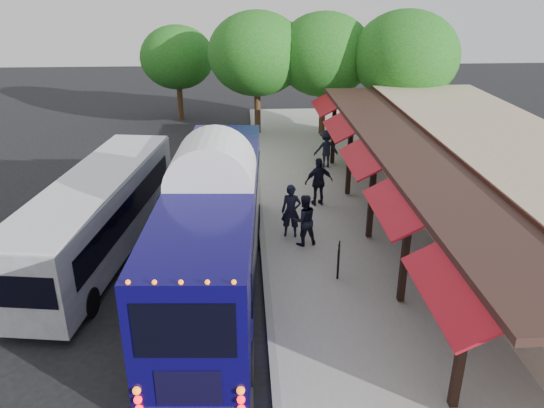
# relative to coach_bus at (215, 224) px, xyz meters

# --- Properties ---
(ground) EXTENTS (90.00, 90.00, 0.00)m
(ground) POSITION_rel_coach_bus_xyz_m (1.45, -1.61, -1.98)
(ground) COLOR black
(ground) RESTS_ON ground
(sidewalk) EXTENTS (10.00, 40.00, 0.15)m
(sidewalk) POSITION_rel_coach_bus_xyz_m (6.45, 2.39, -1.90)
(sidewalk) COLOR #9E9B93
(sidewalk) RESTS_ON ground
(curb) EXTENTS (0.20, 40.00, 0.16)m
(curb) POSITION_rel_coach_bus_xyz_m (1.50, 2.39, -1.90)
(curb) COLOR gray
(curb) RESTS_ON ground
(station_shelter) EXTENTS (8.15, 20.00, 3.60)m
(station_shelter) POSITION_rel_coach_bus_xyz_m (9.83, 2.39, -0.13)
(station_shelter) COLOR tan
(station_shelter) RESTS_ON ground
(coach_bus) EXTENTS (3.05, 11.62, 3.68)m
(coach_bus) POSITION_rel_coach_bus_xyz_m (0.00, 0.00, 0.00)
(coach_bus) COLOR #0C064E
(coach_bus) RESTS_ON ground
(city_bus) EXTENTS (3.59, 10.35, 2.72)m
(city_bus) POSITION_rel_coach_bus_xyz_m (-3.92, 2.09, -0.47)
(city_bus) COLOR gray
(city_bus) RESTS_ON ground
(ped_a) EXTENTS (0.76, 0.57, 1.90)m
(ped_a) POSITION_rel_coach_bus_xyz_m (2.51, 2.75, -0.88)
(ped_a) COLOR black
(ped_a) RESTS_ON sidewalk
(ped_b) EXTENTS (1.02, 0.88, 1.82)m
(ped_b) POSITION_rel_coach_bus_xyz_m (2.89, 2.08, -0.92)
(ped_b) COLOR black
(ped_b) RESTS_ON sidewalk
(ped_c) EXTENTS (1.22, 0.69, 1.96)m
(ped_c) POSITION_rel_coach_bus_xyz_m (3.87, 5.48, -0.85)
(ped_c) COLOR black
(ped_c) RESTS_ON sidewalk
(ped_d) EXTENTS (1.23, 0.77, 1.82)m
(ped_d) POSITION_rel_coach_bus_xyz_m (4.85, 10.04, -0.92)
(ped_d) COLOR black
(ped_d) RESTS_ON sidewalk
(sign_board) EXTENTS (0.17, 0.53, 1.17)m
(sign_board) POSITION_rel_coach_bus_xyz_m (3.67, -0.26, -1.04)
(sign_board) COLOR black
(sign_board) RESTS_ON sidewalk
(tree_left) EXTENTS (5.49, 5.49, 7.03)m
(tree_left) POSITION_rel_coach_bus_xyz_m (1.76, 16.36, 2.71)
(tree_left) COLOR #382314
(tree_left) RESTS_ON ground
(tree_mid) EXTENTS (5.44, 5.44, 6.97)m
(tree_mid) POSITION_rel_coach_bus_xyz_m (5.51, 16.01, 2.67)
(tree_mid) COLOR #382314
(tree_mid) RESTS_ON ground
(tree_right) EXTENTS (5.61, 5.61, 7.18)m
(tree_right) POSITION_rel_coach_bus_xyz_m (9.52, 14.11, 2.81)
(tree_right) COLOR #382314
(tree_right) RESTS_ON ground
(tree_far) EXTENTS (4.65, 4.65, 5.95)m
(tree_far) POSITION_rel_coach_bus_xyz_m (-3.14, 20.46, 1.99)
(tree_far) COLOR #382314
(tree_far) RESTS_ON ground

